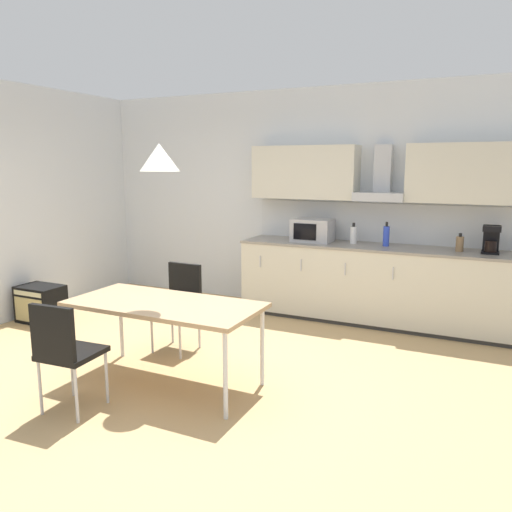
# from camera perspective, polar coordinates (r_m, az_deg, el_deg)

# --- Properties ---
(ground_plane) EXTENTS (8.57, 7.90, 0.02)m
(ground_plane) POSITION_cam_1_polar(r_m,az_deg,el_deg) (4.58, -7.48, -13.76)
(ground_plane) COLOR tan
(wall_back) EXTENTS (6.86, 0.10, 2.82)m
(wall_back) POSITION_cam_1_polar(r_m,az_deg,el_deg) (6.61, 4.99, 6.41)
(wall_back) COLOR silver
(wall_back) RESTS_ON ground_plane
(kitchen_counter) EXTENTS (3.24, 0.67, 0.93)m
(kitchen_counter) POSITION_cam_1_polar(r_m,az_deg,el_deg) (6.09, 13.36, -3.13)
(kitchen_counter) COLOR #333333
(kitchen_counter) RESTS_ON ground_plane
(backsplash_tile) EXTENTS (3.22, 0.02, 0.48)m
(backsplash_tile) POSITION_cam_1_polar(r_m,az_deg,el_deg) (6.27, 14.22, 3.69)
(backsplash_tile) COLOR silver
(backsplash_tile) RESTS_ON kitchen_counter
(upper_wall_cabinets) EXTENTS (3.22, 0.40, 0.65)m
(upper_wall_cabinets) POSITION_cam_1_polar(r_m,az_deg,el_deg) (6.08, 14.17, 9.12)
(upper_wall_cabinets) COLOR beige
(microwave) EXTENTS (0.48, 0.35, 0.28)m
(microwave) POSITION_cam_1_polar(r_m,az_deg,el_deg) (6.19, 6.48, 2.94)
(microwave) COLOR #ADADB2
(microwave) RESTS_ON kitchen_counter
(coffee_maker) EXTENTS (0.18, 0.19, 0.30)m
(coffee_maker) POSITION_cam_1_polar(r_m,az_deg,el_deg) (5.89, 25.28, 1.73)
(coffee_maker) COLOR black
(coffee_maker) RESTS_ON kitchen_counter
(bottle_white) EXTENTS (0.08, 0.08, 0.25)m
(bottle_white) POSITION_cam_1_polar(r_m,az_deg,el_deg) (6.11, 11.07, 2.40)
(bottle_white) COLOR white
(bottle_white) RESTS_ON kitchen_counter
(bottle_blue) EXTENTS (0.07, 0.07, 0.28)m
(bottle_blue) POSITION_cam_1_polar(r_m,az_deg,el_deg) (6.00, 14.66, 2.25)
(bottle_blue) COLOR blue
(bottle_blue) RESTS_ON kitchen_counter
(bottle_brown) EXTENTS (0.08, 0.08, 0.20)m
(bottle_brown) POSITION_cam_1_polar(r_m,az_deg,el_deg) (5.88, 22.26, 1.31)
(bottle_brown) COLOR brown
(bottle_brown) RESTS_ON kitchen_counter
(dining_table) EXTENTS (1.64, 0.77, 0.72)m
(dining_table) POSITION_cam_1_polar(r_m,az_deg,el_deg) (4.28, -10.42, -5.80)
(dining_table) COLOR tan
(dining_table) RESTS_ON ground_plane
(chair_near_left) EXTENTS (0.42, 0.42, 0.87)m
(chair_near_left) POSITION_cam_1_polar(r_m,az_deg,el_deg) (4.01, -21.12, -9.62)
(chair_near_left) COLOR black
(chair_near_left) RESTS_ON ground_plane
(chair_far_left) EXTENTS (0.41, 0.41, 0.87)m
(chair_far_left) POSITION_cam_1_polar(r_m,az_deg,el_deg) (5.13, -8.71, -4.74)
(chair_far_left) COLOR black
(chair_far_left) RESTS_ON ground_plane
(guitar_amp) EXTENTS (0.52, 0.37, 0.44)m
(guitar_amp) POSITION_cam_1_polar(r_m,az_deg,el_deg) (6.54, -23.36, -5.03)
(guitar_amp) COLOR black
(guitar_amp) RESTS_ON ground_plane
(pendant_lamp) EXTENTS (0.32, 0.32, 0.22)m
(pendant_lamp) POSITION_cam_1_polar(r_m,az_deg,el_deg) (4.12, -10.98, 11.00)
(pendant_lamp) COLOR silver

